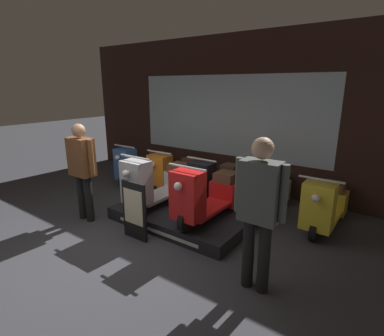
% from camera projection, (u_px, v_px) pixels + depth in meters
% --- Properties ---
extents(ground_plane, '(30.00, 30.00, 0.00)m').
position_uv_depth(ground_plane, '(104.00, 247.00, 4.18)').
color(ground_plane, '#38383D').
extents(shop_wall_back, '(8.12, 0.09, 3.20)m').
position_uv_depth(shop_wall_back, '(227.00, 114.00, 6.41)').
color(shop_wall_back, '#331E19').
rests_on(shop_wall_back, ground_plane).
extents(display_platform, '(2.20, 1.34, 0.20)m').
position_uv_depth(display_platform, '(183.00, 215.00, 4.96)').
color(display_platform, black).
rests_on(display_platform, ground_plane).
extents(scooter_display_left, '(0.61, 1.53, 0.95)m').
position_uv_depth(scooter_display_left, '(158.00, 183.00, 5.08)').
color(scooter_display_left, black).
rests_on(scooter_display_left, display_platform).
extents(scooter_display_right, '(0.61, 1.53, 0.95)m').
position_uv_depth(scooter_display_right, '(207.00, 195.00, 4.53)').
color(scooter_display_right, black).
rests_on(scooter_display_right, display_platform).
extents(scooter_backrow_0, '(0.61, 1.53, 0.95)m').
position_uv_depth(scooter_backrow_0, '(142.00, 166.00, 6.92)').
color(scooter_backrow_0, black).
rests_on(scooter_backrow_0, ground_plane).
extents(scooter_backrow_1, '(0.61, 1.53, 0.95)m').
position_uv_depth(scooter_backrow_1, '(176.00, 173.00, 6.36)').
color(scooter_backrow_1, black).
rests_on(scooter_backrow_1, ground_plane).
extents(scooter_backrow_2, '(0.61, 1.53, 0.95)m').
position_uv_depth(scooter_backrow_2, '(216.00, 182.00, 5.79)').
color(scooter_backrow_2, black).
rests_on(scooter_backrow_2, ground_plane).
extents(scooter_backrow_3, '(0.61, 1.53, 0.95)m').
position_uv_depth(scooter_backrow_3, '(265.00, 192.00, 5.23)').
color(scooter_backrow_3, black).
rests_on(scooter_backrow_3, ground_plane).
extents(scooter_backrow_4, '(0.61, 1.53, 0.95)m').
position_uv_depth(scooter_backrow_4, '(325.00, 205.00, 4.67)').
color(scooter_backrow_4, black).
rests_on(scooter_backrow_4, ground_plane).
extents(person_left_browsing, '(0.59, 0.24, 1.61)m').
position_uv_depth(person_left_browsing, '(82.00, 165.00, 4.81)').
color(person_left_browsing, black).
rests_on(person_left_browsing, ground_plane).
extents(person_right_browsing, '(0.57, 0.23, 1.70)m').
position_uv_depth(person_right_browsing, '(259.00, 205.00, 3.08)').
color(person_right_browsing, black).
rests_on(person_right_browsing, ground_plane).
extents(price_sign_board, '(0.45, 0.04, 0.87)m').
position_uv_depth(price_sign_board, '(134.00, 211.00, 4.31)').
color(price_sign_board, black).
rests_on(price_sign_board, ground_plane).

